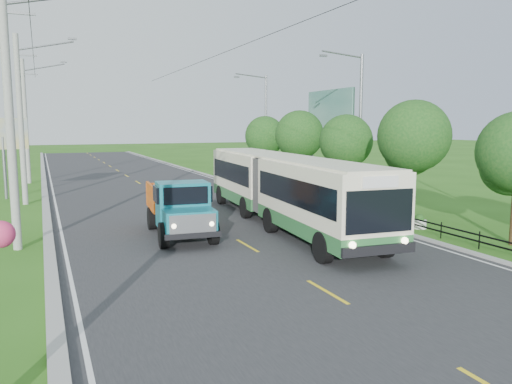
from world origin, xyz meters
TOP-DOWN VIEW (x-y plane):
  - ground at (0.00, 0.00)m, footprint 240.00×240.00m
  - road at (0.00, 20.00)m, footprint 14.00×120.00m
  - curb_left at (-7.20, 20.00)m, footprint 0.40×120.00m
  - curb_right at (7.15, 20.00)m, footprint 0.30×120.00m
  - edge_line_left at (-6.65, 20.00)m, footprint 0.12×120.00m
  - edge_line_right at (6.65, 20.00)m, footprint 0.12×120.00m
  - centre_dash at (0.00, 0.00)m, footprint 0.12×2.20m
  - railing_right at (8.00, 14.00)m, footprint 0.04×40.00m
  - pole_near at (-8.26, 9.00)m, footprint 3.51×0.32m
  - pole_mid at (-8.26, 21.00)m, footprint 3.51×0.32m
  - pole_far at (-8.26, 33.00)m, footprint 3.51×0.32m
  - tree_third at (9.86, 8.14)m, footprint 3.60×3.62m
  - tree_fourth at (9.86, 14.14)m, footprint 3.24×3.31m
  - tree_fifth at (9.86, 20.14)m, footprint 3.48×3.52m
  - tree_back at (9.86, 26.14)m, footprint 3.30×3.36m
  - streetlight_mid at (10.64, 14.00)m, footprint 3.02×0.20m
  - streetlight_far at (10.64, 28.00)m, footprint 3.02×0.20m
  - planter_near at (8.60, 6.00)m, footprint 0.64×0.64m
  - planter_mid at (8.60, 14.00)m, footprint 0.64×0.64m
  - planter_far at (8.60, 22.00)m, footprint 0.64×0.64m
  - billboard_left at (-9.50, 24.00)m, footprint 3.00×0.20m
  - billboard_right at (12.30, 20.00)m, footprint 0.24×6.00m
  - bus at (3.21, 9.32)m, footprint 4.03×16.83m
  - dump_truck at (-1.97, 8.84)m, footprint 2.67×5.93m

SIDE VIEW (x-z plane):
  - ground at x=0.00m, z-range 0.00..0.00m
  - road at x=0.00m, z-range 0.00..0.02m
  - edge_line_left at x=-6.65m, z-range 0.02..0.02m
  - edge_line_right at x=6.65m, z-range 0.02..0.02m
  - centre_dash at x=0.00m, z-range 0.02..0.02m
  - curb_right at x=7.15m, z-range 0.00..0.10m
  - curb_left at x=-7.20m, z-range 0.00..0.15m
  - planter_near at x=8.60m, z-range -0.05..0.62m
  - planter_mid at x=8.60m, z-range -0.05..0.62m
  - planter_far at x=8.60m, z-range -0.05..0.62m
  - railing_right at x=8.00m, z-range 0.00..0.60m
  - dump_truck at x=-1.97m, z-range 0.16..2.59m
  - bus at x=3.21m, z-range 0.33..3.54m
  - tree_fourth at x=9.86m, z-range 0.89..6.29m
  - tree_back at x=9.86m, z-range 0.90..6.40m
  - tree_fifth at x=9.86m, z-range 0.95..6.75m
  - billboard_left at x=-9.50m, z-range 1.27..6.47m
  - tree_third at x=9.86m, z-range 0.99..6.99m
  - streetlight_mid at x=10.64m, z-range 0.37..9.44m
  - streetlight_far at x=10.64m, z-range 0.37..9.44m
  - pole_near at x=-8.26m, z-range 0.09..10.09m
  - pole_mid at x=-8.26m, z-range 0.09..10.09m
  - pole_far at x=-8.26m, z-range 0.09..10.09m
  - billboard_right at x=12.30m, z-range 1.69..8.99m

